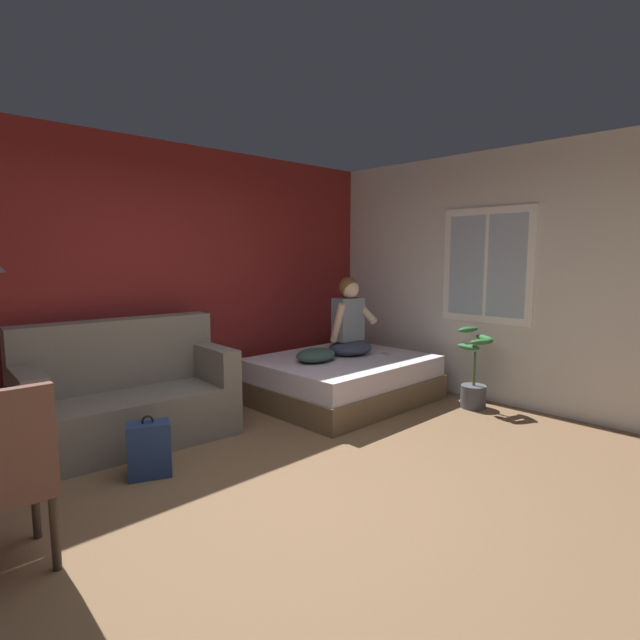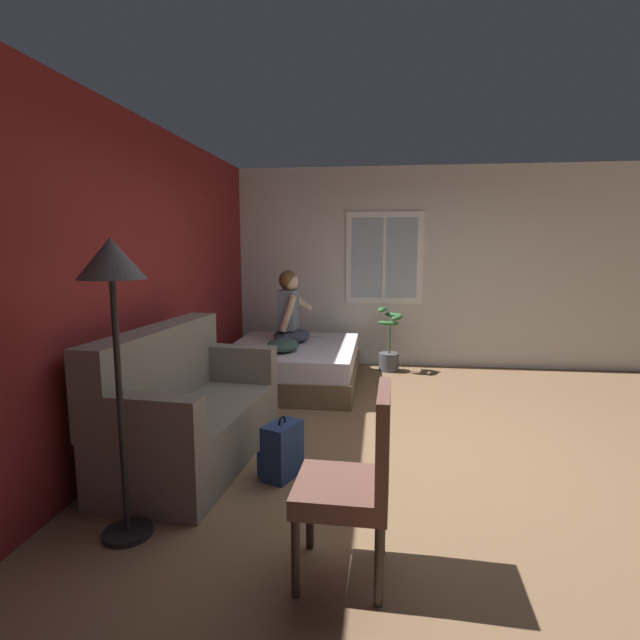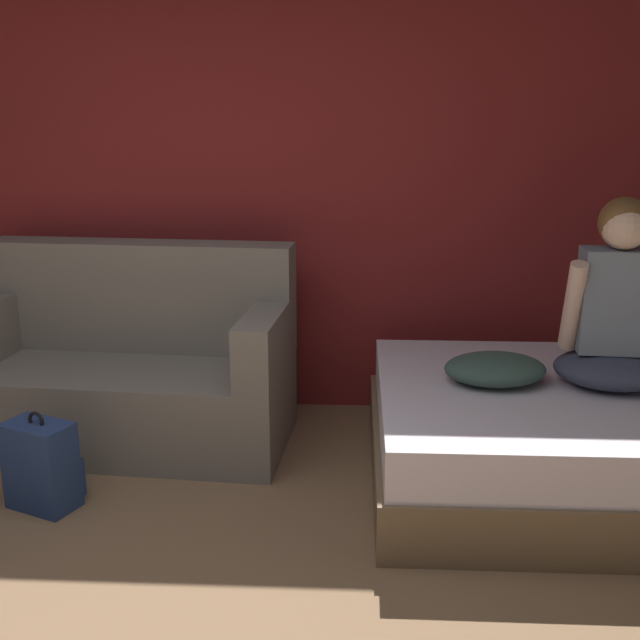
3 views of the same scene
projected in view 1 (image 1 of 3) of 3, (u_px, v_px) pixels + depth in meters
ground_plane at (305, 507)px, 3.19m from camera, size 40.00×40.00×0.00m
wall_back_accent at (130, 281)px, 4.79m from camera, size 11.07×0.16×2.70m
wall_side_with_window at (526, 279)px, 5.16m from camera, size 0.19×6.21×2.70m
bed at (342, 379)px, 5.51m from camera, size 1.83×1.52×0.48m
couch at (127, 397)px, 4.27m from camera, size 1.76×0.95×1.04m
side_chair at (0, 474)px, 2.45m from camera, size 0.47×0.47×0.98m
person_seated at (349, 323)px, 5.60m from camera, size 0.55×0.48×0.88m
backpack at (149, 450)px, 3.62m from camera, size 0.35×0.32×0.46m
throw_pillow at (316, 355)px, 5.26m from camera, size 0.52×0.42×0.14m
cell_phone at (386, 354)px, 5.66m from camera, size 0.09×0.15×0.01m
potted_plant at (474, 380)px, 5.22m from camera, size 0.39×0.37×0.85m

